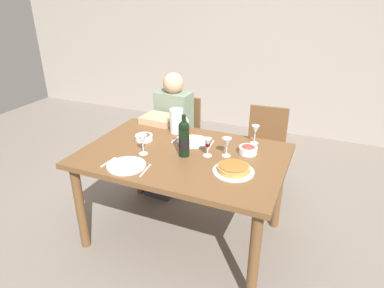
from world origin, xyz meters
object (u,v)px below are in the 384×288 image
(wine_bottle, at_px, (184,139))
(olive_bowl, at_px, (144,137))
(water_pitcher, at_px, (177,122))
(dinner_plate_left_setting, at_px, (126,166))
(dinner_plate_right_setting, at_px, (193,142))
(chair_right, at_px, (265,148))
(salad_bowl, at_px, (248,149))
(wine_glass_spare, at_px, (255,131))
(wine_glass_right_diner, at_px, (208,144))
(wine_glass_left_diner, at_px, (143,140))
(chair_left, at_px, (180,133))
(dining_table, at_px, (183,164))
(baked_tart, at_px, (234,168))
(wine_glass_centre, at_px, (227,143))
(diner_left, at_px, (169,131))

(wine_bottle, xyz_separation_m, olive_bowl, (-0.41, 0.12, -0.11))
(water_pitcher, relative_size, dinner_plate_left_setting, 0.77)
(dinner_plate_right_setting, height_order, chair_right, chair_right)
(wine_bottle, height_order, dinner_plate_left_setting, wine_bottle)
(salad_bowl, height_order, wine_glass_spare, wine_glass_spare)
(salad_bowl, height_order, wine_glass_right_diner, wine_glass_right_diner)
(wine_glass_right_diner, bearing_deg, wine_bottle, -158.74)
(water_pitcher, bearing_deg, wine_glass_left_diner, -96.05)
(wine_glass_left_diner, xyz_separation_m, chair_left, (-0.18, 1.02, -0.37))
(wine_bottle, relative_size, olive_bowl, 2.26)
(dining_table, xyz_separation_m, wine_glass_spare, (0.45, 0.38, 0.20))
(dining_table, relative_size, baked_tart, 5.38)
(salad_bowl, relative_size, wine_glass_left_diner, 0.89)
(wine_glass_centre, xyz_separation_m, dinner_plate_right_setting, (-0.32, 0.13, -0.10))
(olive_bowl, bearing_deg, salad_bowl, 6.16)
(salad_bowl, relative_size, diner_left, 0.12)
(salad_bowl, distance_m, wine_glass_centre, 0.18)
(wine_glass_left_diner, height_order, dinner_plate_left_setting, wine_glass_left_diner)
(wine_bottle, distance_m, dinner_plate_left_setting, 0.45)
(wine_glass_spare, distance_m, diner_left, 0.98)
(baked_tart, distance_m, chair_left, 1.38)
(water_pitcher, relative_size, wine_glass_centre, 1.46)
(wine_glass_centre, xyz_separation_m, wine_glass_spare, (0.14, 0.30, 0.01))
(wine_glass_right_diner, bearing_deg, olive_bowl, 173.71)
(wine_glass_spare, bearing_deg, wine_glass_centre, -114.71)
(olive_bowl, distance_m, wine_glass_left_diner, 0.27)
(dining_table, distance_m, dinner_plate_right_setting, 0.23)
(wine_glass_spare, distance_m, dinner_plate_right_setting, 0.49)
(dining_table, relative_size, olive_bowl, 10.74)
(olive_bowl, distance_m, dinner_plate_left_setting, 0.45)
(olive_bowl, height_order, wine_glass_right_diner, wine_glass_right_diner)
(wine_glass_spare, height_order, chair_right, wine_glass_spare)
(wine_bottle, height_order, chair_left, wine_bottle)
(dining_table, distance_m, olive_bowl, 0.42)
(dining_table, distance_m, wine_glass_right_diner, 0.27)
(baked_tart, bearing_deg, chair_left, 130.48)
(water_pitcher, distance_m, dinner_plate_right_setting, 0.26)
(wine_bottle, height_order, chair_right, wine_bottle)
(wine_glass_left_diner, xyz_separation_m, dinner_plate_left_setting, (-0.01, -0.22, -0.10))
(wine_glass_left_diner, relative_size, wine_glass_right_diner, 1.11)
(diner_left, bearing_deg, wine_bottle, 128.21)
(dining_table, distance_m, water_pitcher, 0.45)
(dinner_plate_left_setting, relative_size, chair_left, 0.31)
(diner_left, bearing_deg, dining_table, 127.96)
(dining_table, height_order, wine_glass_centre, wine_glass_centre)
(olive_bowl, bearing_deg, baked_tart, -15.22)
(dining_table, xyz_separation_m, dinner_plate_right_setting, (-0.01, 0.21, 0.10))
(olive_bowl, distance_m, wine_glass_right_diner, 0.58)
(baked_tart, xyz_separation_m, olive_bowl, (-0.82, 0.22, -0.00))
(water_pitcher, xyz_separation_m, dinner_plate_left_setting, (-0.06, -0.69, -0.08))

